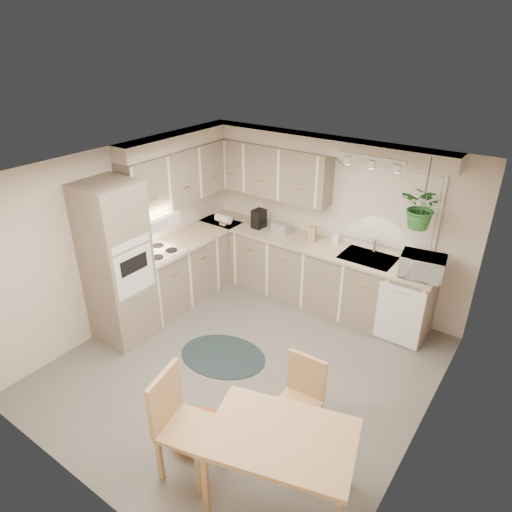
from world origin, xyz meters
name	(u,v)px	position (x,y,z in m)	size (l,w,h in m)	color
floor	(245,367)	(0.00, 0.00, 0.00)	(4.20, 4.20, 0.00)	#615D55
ceiling	(242,174)	(0.00, 0.00, 2.40)	(4.20, 4.20, 0.00)	silver
wall_back	(332,221)	(0.00, 2.10, 1.20)	(4.00, 0.04, 2.40)	beige
wall_front	(77,394)	(0.00, -2.10, 1.20)	(4.00, 0.04, 2.40)	beige
wall_left	(122,237)	(-2.00, 0.00, 1.20)	(0.04, 4.20, 2.40)	beige
wall_right	(430,348)	(2.00, 0.00, 1.20)	(0.04, 4.20, 2.40)	beige
base_cab_left	(188,268)	(-1.70, 0.88, 0.45)	(0.60, 1.85, 0.90)	gray
base_cab_back	(307,271)	(-0.20, 1.80, 0.45)	(3.60, 0.60, 0.90)	gray
counter_left	(187,239)	(-1.69, 0.88, 0.92)	(0.64, 1.89, 0.04)	tan
counter_back	(308,243)	(-0.20, 1.79, 0.92)	(3.64, 0.64, 0.04)	tan
oven_stack	(117,264)	(-1.68, -0.38, 1.05)	(0.65, 0.65, 2.10)	gray
wall_oven_face	(135,272)	(-1.35, -0.38, 1.05)	(0.02, 0.56, 0.58)	silver
upper_cab_left	(181,175)	(-1.82, 1.00, 1.83)	(0.35, 2.00, 0.75)	gray
upper_cab_back	(267,169)	(-1.00, 1.93, 1.83)	(2.00, 0.35, 0.75)	gray
soffit_left	(177,140)	(-1.85, 1.00, 2.30)	(0.30, 2.00, 0.20)	beige
soffit_back	(319,143)	(-0.20, 1.95, 2.30)	(3.60, 0.30, 0.20)	beige
cooktop	(158,252)	(-1.68, 0.30, 0.94)	(0.52, 0.58, 0.02)	silver
range_hood	(153,221)	(-1.70, 0.30, 1.40)	(0.40, 0.60, 0.14)	silver
window_blinds	(382,205)	(0.70, 2.07, 1.60)	(1.40, 0.02, 1.00)	silver
window_frame	(382,205)	(0.70, 2.08, 1.60)	(1.50, 0.02, 1.10)	silver
sink	(367,260)	(0.70, 1.80, 0.90)	(0.70, 0.48, 0.10)	#ADAFB5
dishwasher_front	(398,316)	(1.30, 1.49, 0.42)	(0.58, 0.01, 0.83)	silver
track_light_bar	(372,158)	(0.70, 1.55, 2.33)	(0.80, 0.04, 0.04)	silver
wall_clock	(347,154)	(0.15, 2.07, 2.18)	(0.30, 0.30, 0.03)	gold
dining_table	(280,467)	(1.26, -1.18, 0.37)	(1.19, 0.79, 0.75)	tan
chair_left	(189,427)	(0.43, -1.40, 0.52)	(0.49, 0.49, 1.04)	tan
chair_back	(296,404)	(1.04, -0.57, 0.45)	(0.42, 0.42, 0.90)	tan
braided_rug	(223,356)	(-0.34, 0.00, 0.01)	(1.10, 0.82, 0.01)	black
pet_bed	(197,431)	(0.23, -1.10, 0.06)	(0.55, 0.55, 0.13)	#BE6926
microwave	(423,264)	(1.43, 1.70, 1.11)	(0.52, 0.29, 0.35)	silver
soap_bottle	(336,241)	(0.15, 1.95, 0.99)	(0.09, 0.20, 0.09)	silver
hanging_plant	(422,212)	(1.31, 1.70, 1.76)	(0.48, 0.53, 0.41)	#296528
coffee_maker	(259,219)	(-1.06, 1.80, 1.08)	(0.16, 0.20, 0.28)	black
toaster	(281,228)	(-0.68, 1.82, 1.02)	(0.26, 0.15, 0.16)	#ADAFB5
knife_block	(312,234)	(-0.17, 1.85, 1.05)	(0.10, 0.10, 0.21)	tan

